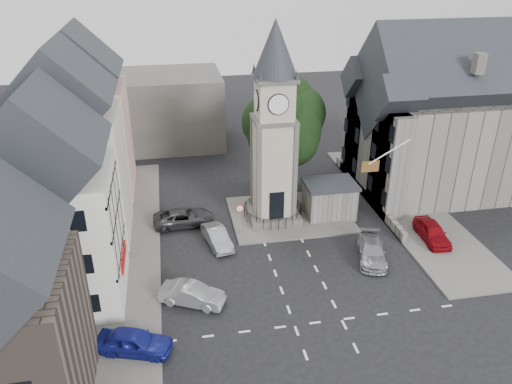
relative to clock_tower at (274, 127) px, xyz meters
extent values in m
plane|color=black|center=(0.00, -7.99, -8.12)|extent=(120.00, 120.00, 0.00)
cube|color=#595651|center=(-12.50, -1.99, -8.05)|extent=(6.00, 30.00, 0.14)
cube|color=#595651|center=(12.00, 0.01, -8.05)|extent=(6.00, 26.00, 0.14)
cube|color=#595651|center=(1.50, 0.01, -8.04)|extent=(10.00, 8.00, 0.16)
cube|color=silver|center=(0.00, -13.49, -8.12)|extent=(20.00, 8.00, 0.01)
cube|color=#4C4944|center=(0.00, 0.01, -7.77)|extent=(4.20, 4.20, 0.70)
torus|color=black|center=(0.00, 0.01, -7.04)|extent=(4.86, 4.86, 0.06)
cube|color=#A79686|center=(0.00, 0.01, -3.42)|extent=(3.00, 3.00, 8.00)
cube|color=black|center=(0.00, -1.44, -6.22)|extent=(1.20, 0.25, 2.40)
cube|color=#4C4944|center=(0.00, 0.01, 0.58)|extent=(3.30, 3.30, 0.25)
cube|color=#A79686|center=(0.00, 0.01, 2.18)|extent=(2.70, 2.70, 3.20)
cylinder|color=white|center=(0.00, -1.39, 2.18)|extent=(1.50, 0.12, 1.50)
cube|color=#4C4944|center=(0.00, 0.01, 3.78)|extent=(3.10, 3.10, 0.30)
cone|color=black|center=(0.00, 0.01, 6.03)|extent=(3.40, 3.40, 4.20)
cube|color=#605D58|center=(4.80, -0.49, -6.72)|extent=(4.00, 3.00, 2.80)
cube|color=black|center=(4.80, -0.49, -5.17)|extent=(4.30, 3.30, 0.25)
cylinder|color=black|center=(2.00, 5.01, -5.92)|extent=(0.70, 0.70, 4.40)
cylinder|color=black|center=(-3.20, -2.49, -6.87)|extent=(0.10, 0.10, 2.50)
cone|color=#A50C0C|center=(-3.20, -2.59, -5.62)|extent=(0.70, 0.06, 0.70)
cone|color=white|center=(-3.20, -2.61, -5.62)|extent=(0.54, 0.04, 0.54)
cube|color=tan|center=(-15.50, 8.01, -3.12)|extent=(7.50, 7.00, 10.00)
cube|color=beige|center=(-15.50, 0.01, -3.12)|extent=(7.50, 7.00, 10.00)
cube|color=silver|center=(-15.50, -7.99, -3.62)|extent=(7.50, 7.00, 9.00)
cube|color=#4C4944|center=(-12.00, 20.01, -4.12)|extent=(20.00, 10.00, 8.00)
cube|color=#605D58|center=(16.00, 3.01, -3.62)|extent=(14.00, 10.00, 9.00)
cube|color=#605D58|center=(9.80, -0.49, -3.62)|extent=(1.60, 4.40, 9.00)
cube|color=#605D58|center=(9.80, 6.51, -3.62)|extent=(1.60, 4.40, 9.00)
cube|color=#605D58|center=(9.20, 2.01, -7.67)|extent=(0.40, 16.00, 0.90)
cylinder|color=white|center=(8.00, -3.99, -1.12)|extent=(3.17, 0.10, 1.89)
plane|color=#B21414|center=(6.60, -3.99, -2.22)|extent=(1.40, 0.00, 1.40)
imported|color=navy|center=(-10.98, -13.99, -7.39)|extent=(4.61, 2.96, 1.46)
imported|color=#9D9FA5|center=(-7.50, -10.24, -7.42)|extent=(4.46, 3.10, 1.39)
imported|color=#323134|center=(-7.50, 0.01, -7.43)|extent=(5.11, 2.63, 1.38)
imported|color=#92979A|center=(-5.13, -3.49, -7.45)|extent=(2.29, 4.29, 1.34)
imported|color=#919298|center=(5.84, -7.49, -7.44)|extent=(3.11, 5.01, 1.35)
imported|color=maroon|center=(11.50, -5.87, -7.38)|extent=(2.04, 4.46, 1.48)
imported|color=#A89E8B|center=(10.75, -0.49, -7.21)|extent=(0.78, 0.65, 1.83)
camera|label=1|loc=(-8.07, -36.35, 12.72)|focal=35.00mm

